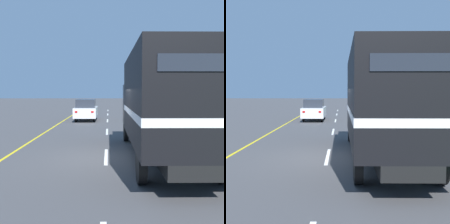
# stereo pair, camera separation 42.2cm
# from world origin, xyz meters

# --- Properties ---
(ground_plane) EXTENTS (200.00, 200.00, 0.00)m
(ground_plane) POSITION_xyz_m (0.00, 0.00, 0.00)
(ground_plane) COLOR #444447
(edge_line_yellow) EXTENTS (0.12, 59.64, 0.01)m
(edge_line_yellow) POSITION_xyz_m (-3.70, 14.77, 0.00)
(edge_line_yellow) COLOR yellow
(edge_line_yellow) RESTS_ON ground
(centre_dash_near) EXTENTS (0.12, 2.60, 0.01)m
(centre_dash_near) POSITION_xyz_m (0.00, 0.28, 0.00)
(centre_dash_near) COLOR white
(centre_dash_near) RESTS_ON ground
(centre_dash_mid_a) EXTENTS (0.12, 2.60, 0.01)m
(centre_dash_mid_a) POSITION_xyz_m (0.00, 6.88, 0.00)
(centre_dash_mid_a) COLOR white
(centre_dash_mid_a) RESTS_ON ground
(centre_dash_mid_b) EXTENTS (0.12, 2.60, 0.01)m
(centre_dash_mid_b) POSITION_xyz_m (0.00, 13.48, 0.00)
(centre_dash_mid_b) COLOR white
(centre_dash_mid_b) RESTS_ON ground
(centre_dash_far) EXTENTS (0.12, 2.60, 0.01)m
(centre_dash_far) POSITION_xyz_m (0.00, 20.08, 0.00)
(centre_dash_far) COLOR white
(centre_dash_far) RESTS_ON ground
(centre_dash_farthest) EXTENTS (0.12, 2.60, 0.01)m
(centre_dash_farthest) POSITION_xyz_m (0.00, 26.68, 0.00)
(centre_dash_farthest) COLOR white
(centre_dash_farthest) RESTS_ON ground
(horse_trailer_truck) EXTENTS (2.49, 8.69, 3.62)m
(horse_trailer_truck) POSITION_xyz_m (2.01, -0.30, 2.02)
(horse_trailer_truck) COLOR black
(horse_trailer_truck) RESTS_ON ground
(lead_car_white) EXTENTS (1.80, 4.04, 1.80)m
(lead_car_white) POSITION_xyz_m (-1.80, 13.63, 0.92)
(lead_car_white) COLOR black
(lead_car_white) RESTS_ON ground
(highway_sign) EXTENTS (1.96, 0.09, 3.12)m
(highway_sign) POSITION_xyz_m (6.55, 7.71, 2.08)
(highway_sign) COLOR #9E9EA3
(highway_sign) RESTS_ON ground
(roadside_tree_mid) EXTENTS (3.53, 3.53, 5.26)m
(roadside_tree_mid) POSITION_xyz_m (10.29, 19.43, 3.49)
(roadside_tree_mid) COLOR brown
(roadside_tree_mid) RESTS_ON ground
(roadside_tree_far) EXTENTS (3.32, 3.32, 5.12)m
(roadside_tree_far) POSITION_xyz_m (11.63, 26.67, 3.44)
(roadside_tree_far) COLOR brown
(roadside_tree_far) RESTS_ON ground
(delineator_post) EXTENTS (0.08, 0.08, 0.95)m
(delineator_post) POSITION_xyz_m (4.32, 0.06, 0.51)
(delineator_post) COLOR white
(delineator_post) RESTS_ON ground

